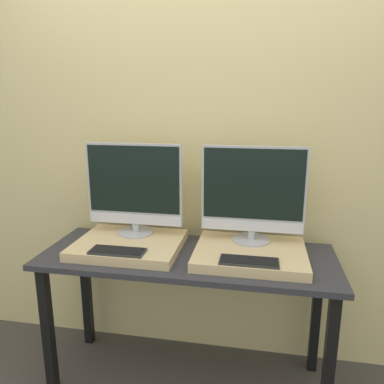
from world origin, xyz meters
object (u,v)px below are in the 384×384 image
object	(u,v)px
keyboard_left	(117,251)
monitor_right	(253,193)
monitor_left	(134,188)
keyboard_right	(249,261)

from	to	relation	value
keyboard_left	monitor_right	world-z (taller)	monitor_right
monitor_left	keyboard_right	bearing A→B (deg)	-23.57
monitor_left	keyboard_right	xyz separation A→B (m)	(0.65, -0.29, -0.26)
keyboard_left	keyboard_right	distance (m)	0.65
monitor_left	keyboard_left	bearing A→B (deg)	-90.00
keyboard_left	keyboard_right	xyz separation A→B (m)	(0.65, 0.00, 0.00)
monitor_right	keyboard_right	world-z (taller)	monitor_right
monitor_right	monitor_left	bearing A→B (deg)	180.00
keyboard_left	keyboard_right	bearing A→B (deg)	0.00
monitor_left	monitor_right	size ratio (longest dim) A/B	1.00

